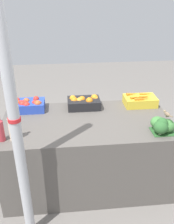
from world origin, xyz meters
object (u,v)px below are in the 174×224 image
object	(u,v)px
carrot_crate	(140,101)
sparrow_bird	(167,114)
apple_crate	(28,105)
juice_bottle_cloudy	(12,128)
support_pole	(16,132)
orange_crate	(84,102)
broccoli_pile	(162,125)
juice_bottle_ruby	(0,129)

from	to	relation	value
carrot_crate	sparrow_bird	bearing A→B (deg)	-83.99
apple_crate	juice_bottle_cloudy	size ratio (longest dim) A/B	1.27
support_pole	orange_crate	xyz separation A→B (m)	(0.60, 0.98, -0.23)
orange_crate	juice_bottle_cloudy	bearing A→B (deg)	-139.06
broccoli_pile	juice_bottle_cloudy	world-z (taller)	juice_bottle_cloudy
support_pole	juice_bottle_ruby	distance (m)	0.46
orange_crate	broccoli_pile	bearing A→B (deg)	-42.24
broccoli_pile	sparrow_bird	distance (m)	0.12
apple_crate	juice_bottle_cloudy	world-z (taller)	juice_bottle_cloudy
orange_crate	juice_bottle_cloudy	size ratio (longest dim) A/B	1.27
support_pole	broccoli_pile	distance (m)	1.36
orange_crate	carrot_crate	xyz separation A→B (m)	(0.67, -0.01, -0.01)
apple_crate	sparrow_bird	distance (m)	1.51
orange_crate	support_pole	bearing A→B (deg)	-121.30
carrot_crate	apple_crate	bearing A→B (deg)	-179.76
broccoli_pile	sparrow_bird	size ratio (longest dim) A/B	1.75
broccoli_pile	juice_bottle_ruby	bearing A→B (deg)	179.32
support_pole	apple_crate	bearing A→B (deg)	92.67
carrot_crate	broccoli_pile	bearing A→B (deg)	-87.45
orange_crate	broccoli_pile	distance (m)	0.95
broccoli_pile	support_pole	bearing A→B (deg)	-164.99
support_pole	juice_bottle_cloudy	xyz separation A→B (m)	(-0.11, 0.37, -0.17)
apple_crate	juice_bottle_ruby	world-z (taller)	juice_bottle_ruby
apple_crate	broccoli_pile	world-z (taller)	broccoli_pile
broccoli_pile	carrot_crate	bearing A→B (deg)	92.55
orange_crate	sparrow_bird	xyz separation A→B (m)	(0.74, -0.62, 0.13)
apple_crate	juice_bottle_ruby	size ratio (longest dim) A/B	1.33
apple_crate	carrot_crate	size ratio (longest dim) A/B	1.00
juice_bottle_cloudy	broccoli_pile	bearing A→B (deg)	-0.73
sparrow_bird	orange_crate	bearing A→B (deg)	35.10
support_pole	sparrow_bird	xyz separation A→B (m)	(1.34, 0.36, -0.10)
apple_crate	juice_bottle_ruby	distance (m)	0.63
juice_bottle_ruby	juice_bottle_cloudy	bearing A→B (deg)	-0.00
juice_bottle_cloudy	support_pole	bearing A→B (deg)	-72.72
broccoli_pile	juice_bottle_cloudy	bearing A→B (deg)	179.27
support_pole	orange_crate	size ratio (longest dim) A/B	6.00
broccoli_pile	juice_bottle_ruby	size ratio (longest dim) A/B	0.84
orange_crate	juice_bottle_cloudy	world-z (taller)	juice_bottle_cloudy
broccoli_pile	juice_bottle_cloudy	size ratio (longest dim) A/B	0.80
carrot_crate	juice_bottle_cloudy	xyz separation A→B (m)	(-1.38, -0.61, 0.07)
apple_crate	juice_bottle_ruby	bearing A→B (deg)	-105.82
orange_crate	juice_bottle_ruby	distance (m)	1.02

